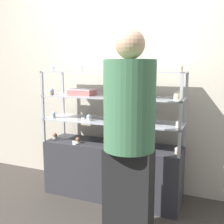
% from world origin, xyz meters
% --- Properties ---
extents(ground_plane, '(20.00, 20.00, 0.00)m').
position_xyz_m(ground_plane, '(0.00, 0.00, 0.00)').
color(ground_plane, '#38332D').
extents(back_wall, '(8.00, 0.05, 2.60)m').
position_xyz_m(back_wall, '(0.00, 0.35, 1.30)').
color(back_wall, beige).
rests_on(back_wall, ground_plane).
extents(display_base, '(1.42, 0.41, 0.57)m').
position_xyz_m(display_base, '(0.00, 0.00, 0.29)').
color(display_base, '#333338').
rests_on(display_base, ground_plane).
extents(display_riser_lower, '(1.42, 0.41, 0.25)m').
position_xyz_m(display_riser_lower, '(0.00, 0.00, 0.80)').
color(display_riser_lower, '#B7B7BC').
rests_on(display_riser_lower, display_base).
extents(display_riser_middle, '(1.42, 0.41, 0.25)m').
position_xyz_m(display_riser_middle, '(0.00, 0.00, 1.05)').
color(display_riser_middle, '#B7B7BC').
rests_on(display_riser_middle, display_riser_lower).
extents(display_riser_upper, '(1.42, 0.41, 0.25)m').
position_xyz_m(display_riser_upper, '(0.00, 0.00, 1.29)').
color(display_riser_upper, '#B7B7BC').
rests_on(display_riser_upper, display_riser_middle).
extents(layer_cake_centerpiece, '(0.20, 0.20, 0.14)m').
position_xyz_m(layer_cake_centerpiece, '(0.09, 0.00, 0.89)').
color(layer_cake_centerpiece, brown).
rests_on(layer_cake_centerpiece, display_riser_lower).
extents(sheet_cake_frosted, '(0.26, 0.18, 0.06)m').
position_xyz_m(sheet_cake_frosted, '(-0.33, -0.01, 1.10)').
color(sheet_cake_frosted, '#C66660').
rests_on(sheet_cake_frosted, display_riser_middle).
extents(cupcake_0, '(0.05, 0.05, 0.06)m').
position_xyz_m(cupcake_0, '(-0.66, -0.05, 0.60)').
color(cupcake_0, beige).
rests_on(cupcake_0, display_base).
extents(cupcake_1, '(0.05, 0.05, 0.06)m').
position_xyz_m(cupcake_1, '(-0.34, -0.11, 0.60)').
color(cupcake_1, beige).
rests_on(cupcake_1, display_base).
extents(cupcake_2, '(0.05, 0.05, 0.06)m').
position_xyz_m(cupcake_2, '(0.01, -0.08, 0.60)').
color(cupcake_2, beige).
rests_on(cupcake_2, display_base).
extents(cupcake_3, '(0.05, 0.05, 0.06)m').
position_xyz_m(cupcake_3, '(0.32, -0.10, 0.60)').
color(cupcake_3, '#CCB28C').
rests_on(cupcake_3, display_base).
extents(cupcake_4, '(0.05, 0.05, 0.06)m').
position_xyz_m(cupcake_4, '(0.67, -0.07, 0.60)').
color(cupcake_4, '#CCB28C').
rests_on(cupcake_4, display_base).
extents(price_tag_0, '(0.04, 0.00, 0.04)m').
position_xyz_m(price_tag_0, '(-0.34, -0.18, 0.60)').
color(price_tag_0, white).
rests_on(price_tag_0, display_base).
extents(cupcake_5, '(0.05, 0.05, 0.06)m').
position_xyz_m(cupcake_5, '(-0.65, -0.08, 0.85)').
color(cupcake_5, white).
rests_on(cupcake_5, display_riser_lower).
extents(cupcake_6, '(0.05, 0.05, 0.06)m').
position_xyz_m(cupcake_6, '(-0.21, -0.10, 0.85)').
color(cupcake_6, beige).
rests_on(cupcake_6, display_riser_lower).
extents(cupcake_7, '(0.05, 0.05, 0.06)m').
position_xyz_m(cupcake_7, '(0.66, -0.04, 0.85)').
color(cupcake_7, '#CCB28C').
rests_on(cupcake_7, display_riser_lower).
extents(price_tag_1, '(0.04, 0.00, 0.04)m').
position_xyz_m(price_tag_1, '(-0.23, -0.18, 0.84)').
color(price_tag_1, white).
rests_on(price_tag_1, display_riser_lower).
extents(cupcake_8, '(0.06, 0.06, 0.07)m').
position_xyz_m(cupcake_8, '(-0.66, -0.09, 1.10)').
color(cupcake_8, '#CCB28C').
rests_on(cupcake_8, display_riser_middle).
extents(cupcake_9, '(0.06, 0.06, 0.07)m').
position_xyz_m(cupcake_9, '(0.22, -0.06, 1.10)').
color(cupcake_9, white).
rests_on(cupcake_9, display_riser_middle).
extents(cupcake_10, '(0.06, 0.06, 0.07)m').
position_xyz_m(cupcake_10, '(0.64, -0.03, 1.10)').
color(cupcake_10, '#CCB28C').
rests_on(cupcake_10, display_riser_middle).
extents(price_tag_2, '(0.04, 0.00, 0.04)m').
position_xyz_m(price_tag_2, '(0.42, -0.18, 1.09)').
color(price_tag_2, white).
rests_on(price_tag_2, display_riser_middle).
extents(cupcake_11, '(0.05, 0.05, 0.07)m').
position_xyz_m(cupcake_11, '(-0.66, -0.04, 1.34)').
color(cupcake_11, beige).
rests_on(cupcake_11, display_riser_upper).
extents(cupcake_12, '(0.05, 0.05, 0.07)m').
position_xyz_m(cupcake_12, '(-0.32, -0.05, 1.34)').
color(cupcake_12, white).
rests_on(cupcake_12, display_riser_upper).
extents(cupcake_13, '(0.05, 0.05, 0.07)m').
position_xyz_m(cupcake_13, '(-0.01, -0.07, 1.34)').
color(cupcake_13, beige).
rests_on(cupcake_13, display_riser_upper).
extents(cupcake_14, '(0.05, 0.05, 0.07)m').
position_xyz_m(cupcake_14, '(0.32, -0.06, 1.34)').
color(cupcake_14, beige).
rests_on(cupcake_14, display_riser_upper).
extents(cupcake_15, '(0.05, 0.05, 0.07)m').
position_xyz_m(cupcake_15, '(0.66, -0.06, 1.34)').
color(cupcake_15, '#CCB28C').
rests_on(cupcake_15, display_riser_upper).
extents(price_tag_3, '(0.04, 0.00, 0.04)m').
position_xyz_m(price_tag_3, '(0.23, -0.18, 1.33)').
color(price_tag_3, white).
rests_on(price_tag_3, display_riser_upper).
extents(donut_glazed, '(0.15, 0.15, 0.04)m').
position_xyz_m(donut_glazed, '(0.27, 0.03, 1.33)').
color(donut_glazed, brown).
rests_on(donut_glazed, display_riser_upper).
extents(customer_figure, '(0.37, 0.37, 1.61)m').
position_xyz_m(customer_figure, '(0.40, -0.64, 0.86)').
color(customer_figure, black).
rests_on(customer_figure, ground_plane).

